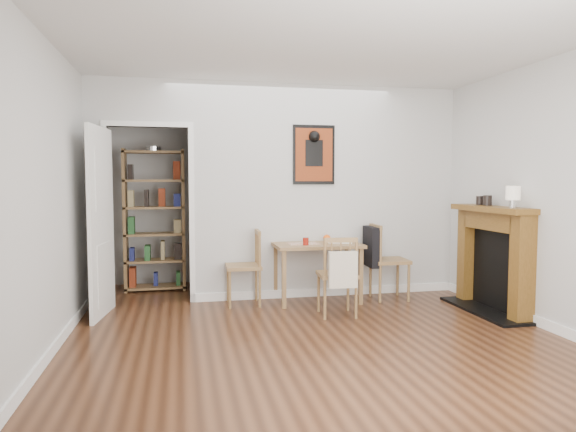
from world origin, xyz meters
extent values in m
plane|color=#57321C|center=(0.00, 0.00, 0.00)|extent=(5.20, 5.20, 0.00)
plane|color=beige|center=(0.00, 2.60, 1.30)|extent=(4.50, 0.00, 4.50)
plane|color=beige|center=(0.00, -2.60, 1.30)|extent=(4.50, 0.00, 4.50)
plane|color=beige|center=(-2.25, 0.00, 1.30)|extent=(0.00, 5.20, 5.20)
plane|color=beige|center=(2.25, 0.00, 1.30)|extent=(0.00, 5.20, 5.20)
plane|color=silver|center=(0.00, 0.00, 2.60)|extent=(5.20, 5.20, 0.00)
cube|color=beige|center=(0.57, 1.40, 1.30)|extent=(3.35, 0.10, 2.60)
cube|color=beige|center=(-2.12, 1.40, 1.30)|extent=(0.25, 0.10, 2.60)
cube|color=beige|center=(-1.55, 1.40, 2.33)|extent=(0.90, 0.10, 0.55)
cube|color=white|center=(-2.03, 1.40, 1.02)|extent=(0.06, 0.14, 2.05)
cube|color=white|center=(-1.07, 1.40, 1.02)|extent=(0.06, 0.14, 2.05)
cube|color=white|center=(0.57, 1.34, 0.05)|extent=(3.35, 0.02, 0.10)
cube|color=white|center=(-2.24, -0.60, 0.05)|extent=(0.02, 4.00, 0.10)
cube|color=white|center=(2.24, -0.60, 0.05)|extent=(0.02, 4.00, 0.10)
cube|color=white|center=(-2.02, 0.93, 1.00)|extent=(0.15, 0.80, 2.00)
cube|color=black|center=(0.40, 1.33, 1.75)|extent=(0.52, 0.02, 0.72)
cube|color=maroon|center=(0.40, 1.32, 1.75)|extent=(0.46, 0.00, 0.64)
cube|color=olive|center=(0.38, 1.10, 0.68)|extent=(1.02, 0.65, 0.04)
cube|color=olive|center=(-0.07, 0.83, 0.33)|extent=(0.05, 0.05, 0.66)
cube|color=olive|center=(0.83, 0.83, 0.33)|extent=(0.05, 0.05, 0.66)
cube|color=olive|center=(-0.07, 1.37, 0.33)|extent=(0.05, 0.05, 0.66)
cube|color=olive|center=(0.83, 1.37, 0.33)|extent=(0.05, 0.05, 0.66)
cube|color=black|center=(1.03, 1.04, 0.65)|extent=(0.12, 0.38, 0.48)
cube|color=beige|center=(0.41, 0.21, 0.53)|extent=(0.30, 0.12, 0.37)
cube|color=olive|center=(-1.90, 2.16, 0.92)|extent=(0.04, 0.31, 1.84)
cube|color=olive|center=(-1.16, 2.16, 0.92)|extent=(0.04, 0.31, 1.84)
cube|color=olive|center=(-1.53, 2.16, 0.04)|extent=(0.78, 0.31, 0.03)
cube|color=olive|center=(-1.53, 2.16, 0.74)|extent=(0.78, 0.31, 0.03)
cube|color=olive|center=(-1.53, 2.16, 1.80)|extent=(0.78, 0.31, 0.03)
cube|color=maroon|center=(-1.53, 2.16, 0.92)|extent=(0.68, 0.25, 0.25)
cube|color=brown|center=(2.15, -0.24, 0.55)|extent=(0.20, 0.16, 1.10)
cube|color=brown|center=(2.15, 0.74, 0.55)|extent=(0.20, 0.16, 1.10)
cube|color=brown|center=(2.12, 0.25, 1.13)|extent=(0.30, 1.21, 0.06)
cube|color=brown|center=(2.15, 0.25, 1.00)|extent=(0.20, 0.85, 0.20)
cube|color=black|center=(2.21, 0.25, 0.45)|extent=(0.08, 0.81, 0.88)
cube|color=black|center=(2.09, 0.25, 0.01)|extent=(0.45, 1.25, 0.03)
cylinder|color=maroon|center=(0.21, 0.97, 0.74)|extent=(0.07, 0.07, 0.09)
sphere|color=#FF5C0D|center=(0.54, 1.22, 0.74)|extent=(0.09, 0.09, 0.09)
cube|color=beige|center=(0.21, 1.10, 0.70)|extent=(0.36, 0.28, 0.00)
cube|color=white|center=(0.68, 1.13, 0.70)|extent=(0.33, 0.28, 0.01)
cylinder|color=silver|center=(2.10, -0.13, 1.20)|extent=(0.07, 0.07, 0.08)
cylinder|color=beige|center=(2.10, -0.13, 1.31)|extent=(0.14, 0.14, 0.14)
cylinder|color=black|center=(2.14, 0.37, 1.22)|extent=(0.10, 0.10, 0.11)
cylinder|color=black|center=(2.14, 0.52, 1.21)|extent=(0.08, 0.08, 0.10)
camera|label=1|loc=(-1.19, -4.74, 1.44)|focal=32.00mm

